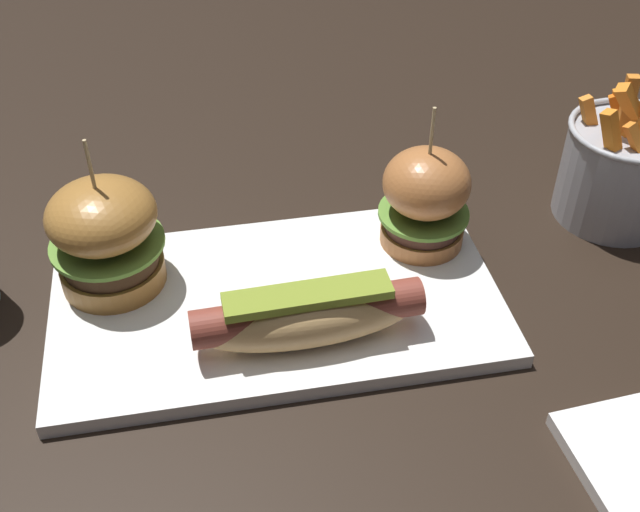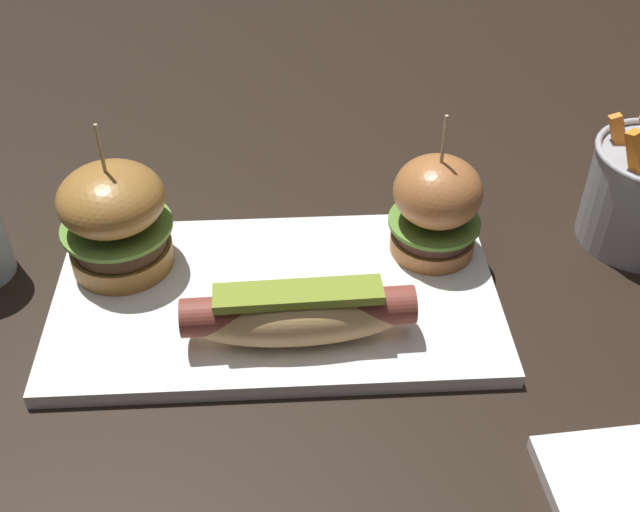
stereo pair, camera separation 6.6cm
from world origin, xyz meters
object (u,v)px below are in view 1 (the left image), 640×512
Objects in this scene: slider_left at (106,235)px; slider_right at (425,198)px; fries_bucket at (621,169)px; platter_main at (277,302)px; hot_dog at (308,316)px.

slider_left reaches higher than slider_right.
fries_bucket is at bearing 3.45° from slider_left.
slider_right is (0.15, 0.05, 0.06)m from platter_main.
platter_main is 2.57× the size of fries_bucket.
platter_main is 0.07m from hot_dog.
fries_bucket is (0.21, 0.02, -0.01)m from slider_right.
slider_left is at bearing -179.01° from slider_right.
slider_right is (0.28, 0.00, -0.00)m from slider_left.
hot_dog is 1.33× the size of slider_right.
slider_right is 0.94× the size of fries_bucket.
hot_dog reaches higher than platter_main.
slider_right is at bearing -173.21° from fries_bucket.
slider_left is at bearing -176.55° from fries_bucket.
fries_bucket is (0.35, 0.08, 0.05)m from platter_main.
platter_main is 0.16m from slider_right.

